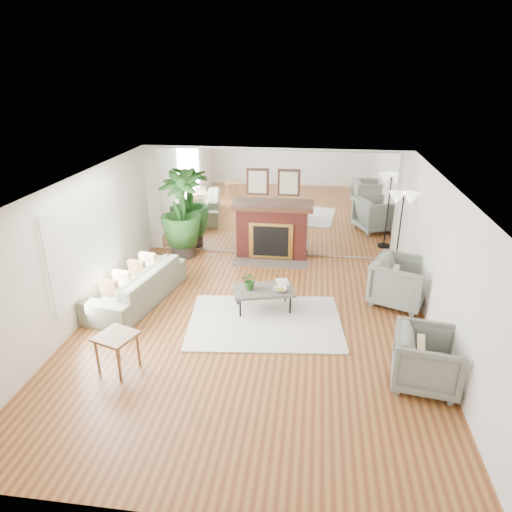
# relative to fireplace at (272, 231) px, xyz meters

# --- Properties ---
(ground) EXTENTS (7.00, 7.00, 0.00)m
(ground) POSITION_rel_fireplace_xyz_m (0.00, -3.26, -0.66)
(ground) COLOR brown
(ground) RESTS_ON ground
(wall_left) EXTENTS (0.02, 7.00, 2.50)m
(wall_left) POSITION_rel_fireplace_xyz_m (-2.99, -3.26, 0.59)
(wall_left) COLOR white
(wall_left) RESTS_ON ground
(wall_right) EXTENTS (0.02, 7.00, 2.50)m
(wall_right) POSITION_rel_fireplace_xyz_m (2.99, -3.26, 0.59)
(wall_right) COLOR white
(wall_right) RESTS_ON ground
(wall_back) EXTENTS (6.00, 0.02, 2.50)m
(wall_back) POSITION_rel_fireplace_xyz_m (0.00, 0.23, 0.59)
(wall_back) COLOR white
(wall_back) RESTS_ON ground
(mirror_panel) EXTENTS (5.40, 0.04, 2.40)m
(mirror_panel) POSITION_rel_fireplace_xyz_m (0.00, 0.21, 0.59)
(mirror_panel) COLOR silver
(mirror_panel) RESTS_ON wall_back
(window_panel) EXTENTS (0.04, 2.40, 1.50)m
(window_panel) POSITION_rel_fireplace_xyz_m (-2.96, -2.86, 0.69)
(window_panel) COLOR #B2E09E
(window_panel) RESTS_ON wall_left
(fireplace) EXTENTS (1.85, 0.83, 2.05)m
(fireplace) POSITION_rel_fireplace_xyz_m (0.00, 0.00, 0.00)
(fireplace) COLOR maroon
(fireplace) RESTS_ON ground
(area_rug) EXTENTS (2.82, 2.15, 0.03)m
(area_rug) POSITION_rel_fireplace_xyz_m (0.19, -2.94, -0.65)
(area_rug) COLOR white
(area_rug) RESTS_ON ground
(coffee_table) EXTENTS (1.21, 0.89, 0.43)m
(coffee_table) POSITION_rel_fireplace_xyz_m (0.11, -2.50, -0.26)
(coffee_table) COLOR #675E51
(coffee_table) RESTS_ON ground
(sofa) EXTENTS (1.33, 2.45, 0.68)m
(sofa) POSITION_rel_fireplace_xyz_m (-2.30, -2.47, -0.32)
(sofa) COLOR gray
(sofa) RESTS_ON ground
(armchair_back) EXTENTS (1.28, 1.26, 0.89)m
(armchair_back) POSITION_rel_fireplace_xyz_m (2.60, -1.91, -0.21)
(armchair_back) COLOR gray
(armchair_back) RESTS_ON ground
(armchair_front) EXTENTS (1.04, 1.02, 0.82)m
(armchair_front) POSITION_rel_fireplace_xyz_m (2.60, -4.30, -0.25)
(armchair_front) COLOR gray
(armchair_front) RESTS_ON ground
(side_table) EXTENTS (0.65, 0.65, 0.58)m
(side_table) POSITION_rel_fireplace_xyz_m (-1.80, -4.54, -0.17)
(side_table) COLOR #91593A
(side_table) RESTS_ON ground
(potted_ficus) EXTENTS (1.04, 1.04, 2.02)m
(potted_ficus) POSITION_rel_fireplace_xyz_m (-2.07, -0.16, 0.42)
(potted_ficus) COLOR black
(potted_ficus) RESTS_ON ground
(floor_lamp) EXTENTS (0.60, 0.33, 1.84)m
(floor_lamp) POSITION_rel_fireplace_xyz_m (2.70, -0.68, 0.91)
(floor_lamp) COLOR black
(floor_lamp) RESTS_ON ground
(tabletop_plant) EXTENTS (0.32, 0.28, 0.33)m
(tabletop_plant) POSITION_rel_fireplace_xyz_m (-0.14, -2.53, -0.06)
(tabletop_plant) COLOR #2E6C27
(tabletop_plant) RESTS_ON coffee_table
(fruit_bowl) EXTENTS (0.25, 0.25, 0.06)m
(fruit_bowl) POSITION_rel_fireplace_xyz_m (0.40, -2.54, -0.20)
(fruit_bowl) COLOR #91593A
(fruit_bowl) RESTS_ON coffee_table
(book) EXTENTS (0.29, 0.34, 0.02)m
(book) POSITION_rel_fireplace_xyz_m (0.32, -2.23, -0.22)
(book) COLOR #91593A
(book) RESTS_ON coffee_table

